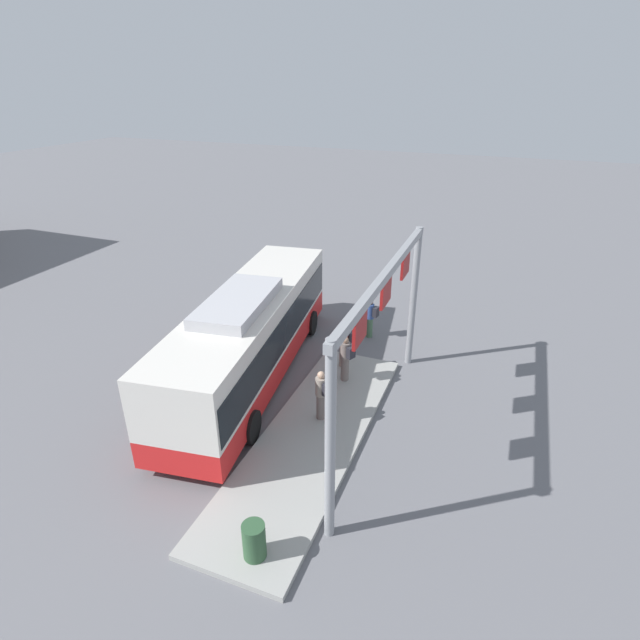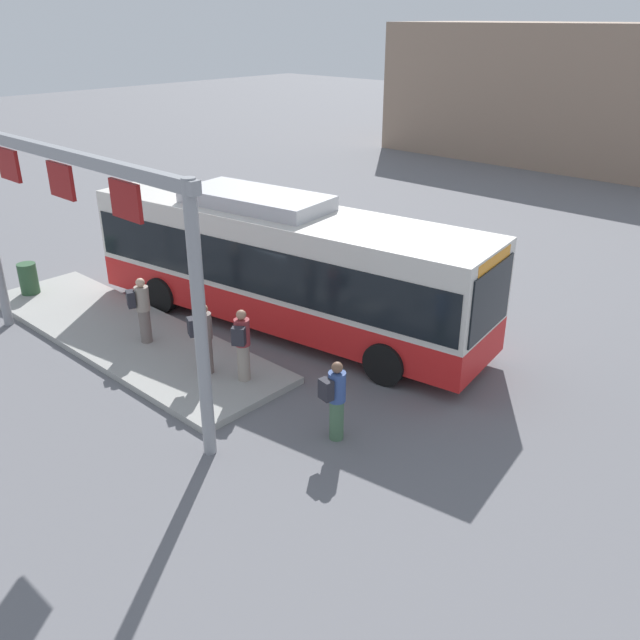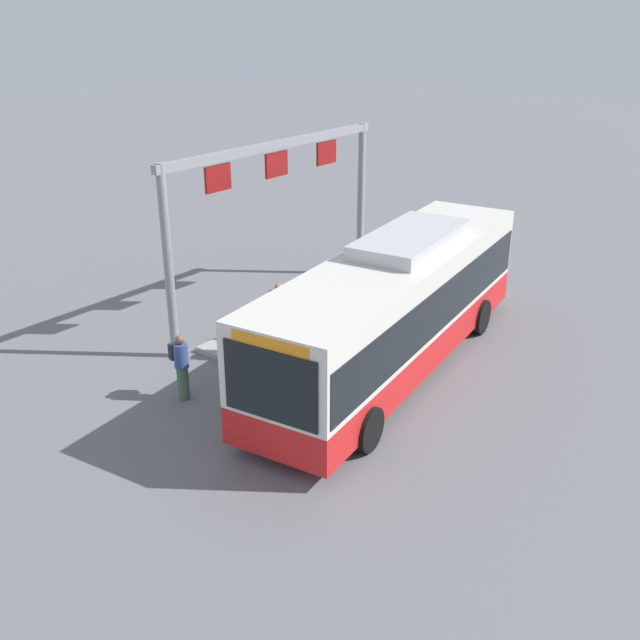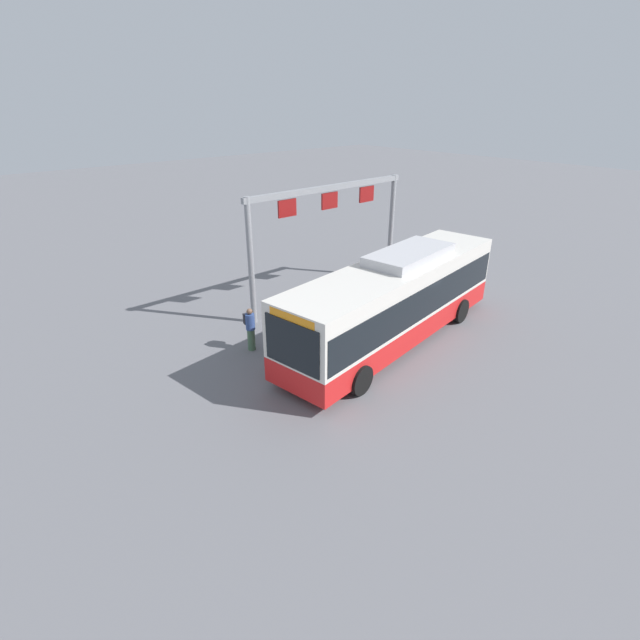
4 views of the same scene
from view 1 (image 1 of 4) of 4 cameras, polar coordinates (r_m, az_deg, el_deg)
The scene contains 9 objects.
ground_plane at distance 18.36m, azimuth -7.58°, elevation -6.33°, with size 120.00×120.00×0.00m, color slate.
platform_curb at distance 15.32m, azimuth -0.90°, elevation -13.13°, with size 10.00×2.80×0.16m, color #9E9E99.
bus_main at distance 17.46m, azimuth -7.93°, elevation -1.31°, with size 11.31×4.01×3.46m.
person_boarding at distance 20.55m, azimuth 5.72°, elevation 0.31°, with size 0.40×0.57×1.67m.
person_waiting_near at distance 18.10m, azimuth 2.77°, elevation -2.76°, with size 0.54×0.61×1.67m.
person_waiting_mid at distance 17.28m, azimuth 2.94°, elevation -4.27°, with size 0.50×0.60×1.67m.
person_waiting_far at distance 15.41m, azimuth 0.19°, elevation -8.38°, with size 0.50×0.60×1.67m.
platform_sign_gantry at distance 13.93m, azimuth 7.28°, elevation 0.18°, with size 8.87×0.24×5.20m.
trash_bin at distance 12.07m, azimuth -7.47°, elevation -23.52°, with size 0.52×0.52×0.90m, color #2D5133.
Camera 1 is at (-13.43, -7.86, 9.74)m, focal length 28.28 mm.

